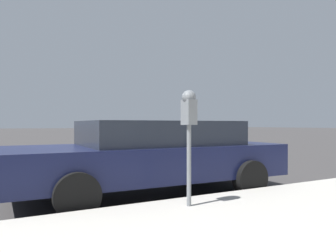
{
  "coord_description": "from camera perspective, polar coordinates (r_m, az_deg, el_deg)",
  "views": [
    {
      "loc": [
        -6.39,
        2.35,
        1.27
      ],
      "look_at": [
        -2.09,
        -0.03,
        1.25
      ],
      "focal_mm": 35.0,
      "sensor_mm": 36.0,
      "label": 1
    }
  ],
  "objects": [
    {
      "name": "ground_plane",
      "position": [
        6.93,
        -8.8,
        -10.32
      ],
      "size": [
        220.0,
        220.0,
        0.0
      ],
      "primitive_type": "plane",
      "color": "#3D3A3A"
    },
    {
      "name": "parking_meter",
      "position": [
        4.41,
        3.67,
        1.5
      ],
      "size": [
        0.21,
        0.19,
        1.56
      ],
      "color": "gray",
      "rests_on": "sidewalk"
    },
    {
      "name": "car_navy",
      "position": [
        5.99,
        -2.79,
        -4.96
      ],
      "size": [
        2.25,
        4.92,
        1.34
      ],
      "rotation": [
        0.0,
        0.0,
        -0.02
      ],
      "color": "#14193D",
      "rests_on": "ground_plane"
    }
  ]
}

